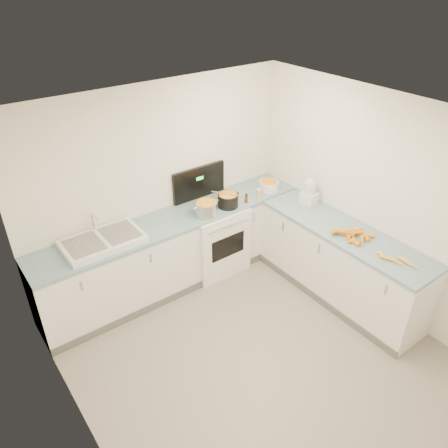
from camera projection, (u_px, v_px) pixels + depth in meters
floor at (264, 363)px, 4.56m from camera, size 3.50×4.00×0.00m
ceiling at (280, 133)px, 3.25m from camera, size 3.50×4.00×0.00m
wall_back at (160, 186)px, 5.27m from camera, size 3.50×0.00×2.50m
wall_left at (81, 359)px, 3.01m from camera, size 0.00×4.00×2.50m
wall_right at (389, 209)px, 4.79m from camera, size 0.00×4.00×2.50m
counter_back at (176, 251)px, 5.47m from camera, size 3.50×0.62×0.94m
counter_right at (340, 263)px, 5.25m from camera, size 0.62×2.20×0.94m
stove at (213, 237)px, 5.74m from camera, size 0.76×0.65×1.36m
sink at (103, 241)px, 4.75m from camera, size 0.86×0.52×0.31m
steel_pot at (206, 209)px, 5.26m from camera, size 0.35×0.35×0.20m
black_pot at (228, 201)px, 5.45m from camera, size 0.30×0.30×0.18m
wooden_spoon at (228, 194)px, 5.39m from camera, size 0.26×0.36×0.02m
mixing_bowl at (269, 186)px, 5.84m from camera, size 0.32×0.32×0.12m
extract_bottle at (246, 199)px, 5.54m from camera, size 0.04×0.04×0.10m
spice_jar at (259, 193)px, 5.68m from camera, size 0.06×0.06×0.10m
food_processor at (309, 193)px, 5.48m from camera, size 0.19×0.22×0.33m
carrot_pile at (352, 234)px, 4.86m from camera, size 0.38×0.42×0.09m
peeled_carrots at (397, 260)px, 4.48m from camera, size 0.19×0.42×0.04m
peelings at (82, 244)px, 4.63m from camera, size 0.22×0.24×0.01m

